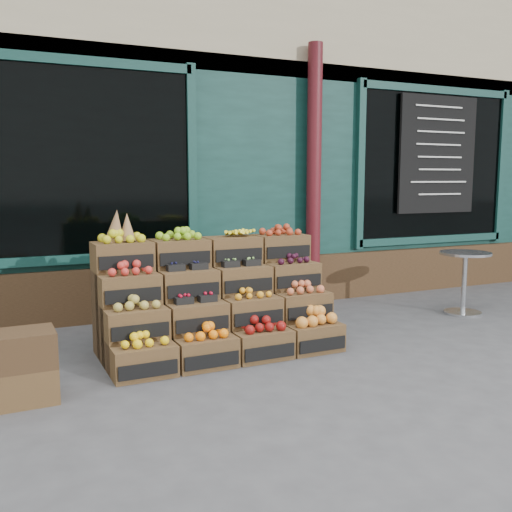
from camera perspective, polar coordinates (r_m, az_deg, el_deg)
name	(u,v)px	position (r m, az deg, el deg)	size (l,w,h in m)	color
ground	(310,362)	(5.05, 5.45, -10.47)	(60.00, 60.00, 0.00)	#464649
shop_facade	(155,127)	(9.60, -10.05, 12.55)	(12.00, 6.24, 4.80)	#103731
crate_display	(215,306)	(5.29, -4.16, -5.05)	(2.11, 1.05, 1.31)	brown
spare_crates	(18,368)	(4.41, -22.72, -10.25)	(0.52, 0.37, 0.51)	brown
bistro_table	(464,275)	(7.06, 20.11, -1.84)	(0.58, 0.58, 0.73)	silver
shopkeeper	(56,228)	(6.88, -19.37, 2.65)	(0.74, 0.49, 2.03)	#144920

